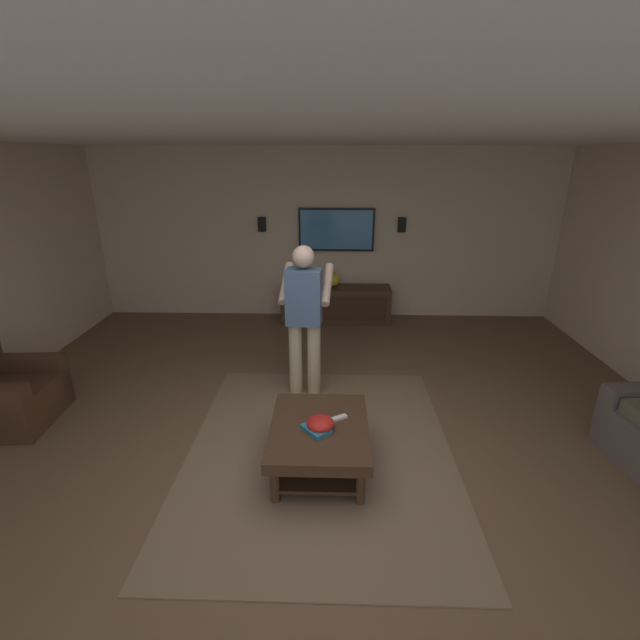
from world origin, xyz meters
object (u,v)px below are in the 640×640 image
Objects in this scene: bowl at (320,423)px; media_console at (336,304)px; wall_speaker_left at (402,225)px; coffee_table at (319,436)px; wall_speaker_right at (262,224)px; remote_white at (338,418)px; book at (316,429)px; person_standing at (304,313)px; armchair at (4,396)px; vase_round at (333,280)px; tv at (336,230)px.

media_console is at bearing -2.20° from bowl.
wall_speaker_left reaches higher than media_console.
wall_speaker_right is at bearing 15.03° from coffee_table.
bowl is at bearing 14.12° from remote_white.
book is (-3.56, 0.17, 0.14)m from media_console.
book is (-1.31, -0.17, -0.51)m from person_standing.
person_standing reaches higher than media_console.
media_console is (3.48, -0.15, -0.02)m from coffee_table.
wall_speaker_left is 1.00× the size of wall_speaker_right.
wall_speaker_right is at bearing 154.12° from book.
coffee_table is 0.22m from remote_white.
wall_speaker_right reaches higher than armchair.
person_standing is 7.45× the size of vase_round.
media_console reaches higher than bowl.
media_console is at bearing -2.39° from coffee_table.
bowl is 4.08m from wall_speaker_left.
wall_speaker_left is at bearing -16.68° from bowl.
tv reaches higher than wall_speaker_right.
media_console reaches higher than coffee_table.
coffee_table is 4.55× the size of wall_speaker_right.
vase_round is at bearing -118.39° from remote_white.
media_console is 3.54m from bowl.
person_standing is at bearing -8.57° from media_console.
wall_speaker_left is at bearing -90.00° from wall_speaker_right.
armchair is 3.92× the size of book.
bowl is at bearing -167.57° from coffee_table.
book is at bearing -2.67° from media_console.
tv is 0.71× the size of person_standing.
wall_speaker_left is (0.21, -1.05, 0.82)m from vase_round.
wall_speaker_left is (2.51, -1.34, 0.54)m from person_standing.
book is (-0.03, 0.03, -0.03)m from bowl.
coffee_table is 3.49m from media_console.
coffee_table is at bearing 162.98° from wall_speaker_left.
tv reaches higher than armchair.
bowl is 1.02× the size of vase_round.
coffee_table is at bearing -2.24° from tv.
media_console is 3.57m from book.
tv is at bearing 90.75° from wall_speaker_left.
tv is at bearing -119.21° from remote_white.
bowl is 1.49× the size of remote_white.
wall_speaker_left is (0.25, -1.00, 1.20)m from media_console.
person_standing is 2.33m from vase_round.
media_console is at bearing -119.20° from remote_white.
tv reaches higher than bowl.
coffee_table is 4.04m from wall_speaker_right.
media_console is 0.39m from vase_round.
book is at bearing 178.14° from vase_round.
media_console is 1.15m from tv.
bowl is at bearing 163.32° from wall_speaker_left.
book is (-0.65, -3.06, 0.14)m from armchair.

